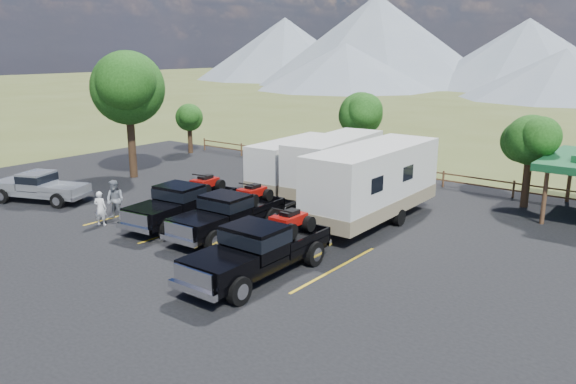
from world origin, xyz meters
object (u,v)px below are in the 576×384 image
Objects in this scene: trailer_left at (295,164)px; rig_left at (183,202)px; trailer_right at (373,183)px; person_a at (100,208)px; rig_right at (260,248)px; tree_big_nw at (128,88)px; trailer_center at (335,165)px; pickup_silver at (40,187)px; person_b at (115,200)px; rig_center at (229,212)px.

rig_left is at bearing -95.35° from trailer_left.
person_a is (-9.57, -8.02, -1.07)m from trailer_right.
rig_right is 9.62m from person_a.
trailer_center is at bearing 16.96° from tree_big_nw.
rig_right is at bearing -23.22° from tree_big_nw.
rig_right is (6.95, -2.62, 0.05)m from rig_left.
rig_left is at bearing -162.96° from person_a.
person_b is (5.83, 0.53, 0.12)m from pickup_silver.
tree_big_nw reaches higher than trailer_center.
trailer_right is (-0.04, 8.01, 0.84)m from rig_right.
tree_big_nw is 10.40m from person_b.
trailer_left reaches higher than pickup_silver.
rig_left is 0.98× the size of rig_right.
tree_big_nw reaches higher than person_b.
trailer_left reaches higher than rig_center.
trailer_center is 0.91× the size of trailer_right.
rig_left reaches higher than rig_center.
pickup_silver is at bearing -154.69° from trailer_right.
rig_left is 8.90m from trailer_center.
rig_center is at bearing 178.86° from person_a.
trailer_left is 13.73m from pickup_silver.
trailer_right is 5.42× the size of person_b.
rig_right reaches higher than person_a.
trailer_left is (10.09, 3.59, -4.05)m from tree_big_nw.
rig_left is at bearing 14.33° from person_b.
person_a reaches higher than pickup_silver.
trailer_left is at bearing 81.27° from rig_left.
person_a is (-9.61, -0.01, -0.24)m from rig_right.
rig_right is at bearing -90.29° from trailer_right.
pickup_silver is at bearing -31.76° from person_a.
tree_big_nw is 1.24× the size of rig_left.
trailer_center reaches higher than pickup_silver.
person_a is (6.05, -0.43, -0.03)m from pickup_silver.
rig_center is 0.65× the size of trailer_center.
rig_right is 15.67m from pickup_silver.
person_b is at bearing -165.34° from rig_center.
trailer_left is at bearing 19.57° from tree_big_nw.
pickup_silver is at bearing 177.80° from rig_right.
trailer_center reaches higher than trailer_left.
rig_left is 8.18m from trailer_left.
person_b is at bearing -125.61° from trailer_center.
trailer_center is 15.69m from pickup_silver.
tree_big_nw is at bearing 148.29° from rig_left.
trailer_right is at bearing 2.82° from tree_big_nw.
rig_center is 6.16m from person_a.
rig_left is 3.33m from person_b.
pickup_silver is (-8.99, -10.36, -0.67)m from trailer_left.
rig_left is 1.14× the size of pickup_silver.
trailer_left is 5.17× the size of person_a.
tree_big_nw is 4.13× the size of person_b.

